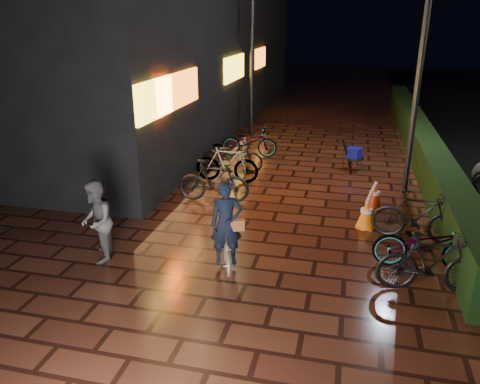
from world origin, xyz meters
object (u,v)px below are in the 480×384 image
(cyclist, at_px, (226,236))
(cart_assembly, at_px, (353,154))
(bystander_person, at_px, (96,222))
(traffic_barrier, at_px, (370,204))

(cyclist, distance_m, cart_assembly, 6.93)
(bystander_person, bearing_deg, traffic_barrier, 100.76)
(traffic_barrier, relative_size, cart_assembly, 1.59)
(bystander_person, relative_size, cart_assembly, 1.56)
(cyclist, bearing_deg, cart_assembly, 71.81)
(bystander_person, distance_m, cyclist, 2.46)
(bystander_person, bearing_deg, cart_assembly, 123.74)
(cyclist, relative_size, traffic_barrier, 1.05)
(traffic_barrier, bearing_deg, cyclist, -131.02)
(bystander_person, xyz_separation_m, cart_assembly, (4.60, 6.88, -0.27))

